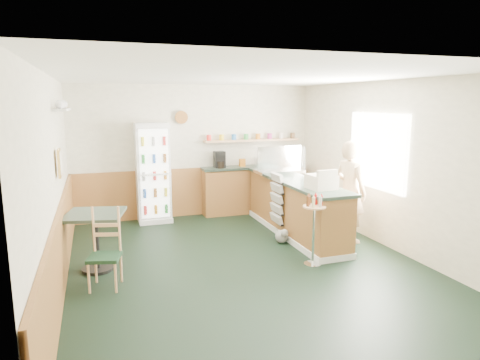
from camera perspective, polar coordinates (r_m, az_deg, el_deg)
name	(u,v)px	position (r m, az deg, el deg)	size (l,w,h in m)	color
ground	(244,263)	(6.45, 0.49, -11.07)	(6.00, 6.00, 0.00)	black
room_envelope	(215,156)	(6.68, -3.42, 3.19)	(5.04, 6.02, 2.72)	beige
service_counter	(295,209)	(7.76, 7.30, -3.86)	(0.68, 3.01, 1.01)	#945D2F
back_counter	(253,187)	(9.22, 1.69, -0.94)	(2.24, 0.42, 1.69)	#945D2F
drinks_fridge	(153,173)	(8.58, -11.51, 0.92)	(0.65, 0.54, 1.96)	white
display_case	(279,160)	(8.23, 5.29, 2.69)	(0.90, 0.47, 0.51)	silver
cash_register	(321,182)	(6.83, 10.78, -0.23)	(0.39, 0.41, 0.22)	beige
shopkeeper	(350,192)	(7.45, 14.44, -1.51)	(0.58, 0.42, 1.73)	tan
condiment_stand	(314,221)	(6.29, 9.83, -5.37)	(0.33, 0.33, 1.03)	silver
newspaper_rack	(277,199)	(7.55, 4.93, -2.51)	(0.09, 0.45, 0.90)	black
cafe_table	(95,230)	(6.34, -18.74, -6.36)	(0.92, 0.92, 0.84)	black
cafe_chair	(104,246)	(5.83, -17.70, -8.34)	(0.47, 0.47, 1.03)	black
dog_doorstop	(282,236)	(7.32, 5.64, -7.42)	(0.22, 0.29, 0.27)	gray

